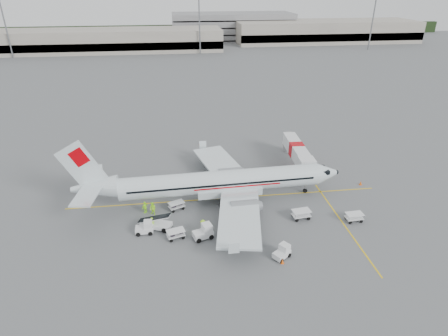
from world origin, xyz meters
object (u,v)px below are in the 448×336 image
(tug_mid, at_px, (203,232))
(jet_bridge, at_px, (296,154))
(aircraft, at_px, (222,168))
(tug_aft, at_px, (144,227))
(belt_loader, at_px, (156,219))
(tug_fore, at_px, (282,252))

(tug_mid, bearing_deg, jet_bridge, 28.96)
(aircraft, height_order, tug_aft, aircraft)
(jet_bridge, bearing_deg, belt_loader, -143.76)
(jet_bridge, distance_m, tug_aft, 28.86)
(jet_bridge, bearing_deg, tug_fore, -108.30)
(jet_bridge, distance_m, tug_mid, 24.72)
(aircraft, height_order, tug_fore, aircraft)
(aircraft, xyz_separation_m, tug_aft, (-10.31, -6.45, -4.20))
(aircraft, distance_m, belt_loader, 11.11)
(belt_loader, height_order, tug_mid, belt_loader)
(belt_loader, relative_size, tug_mid, 2.15)
(jet_bridge, bearing_deg, aircraft, -142.44)
(jet_bridge, xyz_separation_m, tug_mid, (-16.95, -17.97, -0.99))
(tug_aft, bearing_deg, tug_fore, -22.93)
(tug_fore, bearing_deg, tug_mid, 114.78)
(jet_bridge, relative_size, tug_aft, 6.78)
(belt_loader, height_order, tug_aft, belt_loader)
(aircraft, xyz_separation_m, jet_bridge, (13.65, 9.62, -3.13))
(aircraft, xyz_separation_m, tug_fore, (5.09, -13.03, -4.25))
(belt_loader, relative_size, tug_aft, 2.37)
(aircraft, height_order, belt_loader, aircraft)
(aircraft, distance_m, tug_mid, 9.88)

